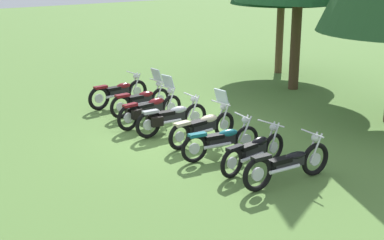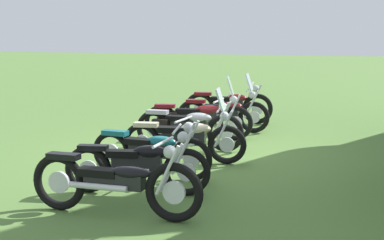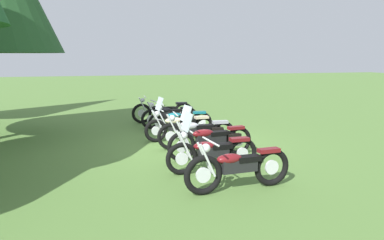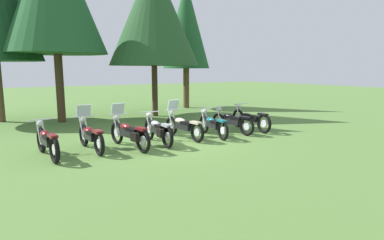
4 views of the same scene
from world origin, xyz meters
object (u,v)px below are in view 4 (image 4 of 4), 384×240
object	(u,v)px
motorcycle_6	(232,122)
pine_tree_3	(186,25)
motorcycle_1	(91,136)
motorcycle_0	(47,141)
motorcycle_7	(250,119)
motorcycle_4	(183,126)
motorcycle_5	(213,125)
pine_tree_2	(153,13)
motorcycle_3	(158,130)
motorcycle_2	(129,133)

from	to	relation	value
motorcycle_6	pine_tree_3	size ratio (longest dim) A/B	0.27
motorcycle_6	pine_tree_3	bearing A→B (deg)	-27.69
motorcycle_1	pine_tree_3	xyz separation A→B (m)	(8.23, 7.96, 4.75)
motorcycle_0	motorcycle_7	size ratio (longest dim) A/B	0.93
motorcycle_0	motorcycle_7	bearing A→B (deg)	-94.69
motorcycle_4	motorcycle_5	xyz separation A→B (m)	(1.12, -0.27, -0.03)
motorcycle_5	motorcycle_6	world-z (taller)	motorcycle_6
motorcycle_5	pine_tree_3	distance (m)	10.26
pine_tree_3	motorcycle_1	bearing A→B (deg)	-135.95
motorcycle_6	motorcycle_4	bearing A→B (deg)	78.22
motorcycle_1	motorcycle_4	bearing A→B (deg)	-93.30
motorcycle_0	motorcycle_6	bearing A→B (deg)	-95.18
pine_tree_2	motorcycle_3	bearing A→B (deg)	-114.68
motorcycle_2	pine_tree_3	xyz separation A→B (m)	(7.11, 8.32, 4.73)
motorcycle_1	motorcycle_7	bearing A→B (deg)	-93.71
motorcycle_3	motorcycle_4	size ratio (longest dim) A/B	1.00
pine_tree_2	pine_tree_3	world-z (taller)	pine_tree_2
motorcycle_2	pine_tree_3	world-z (taller)	pine_tree_3
motorcycle_3	pine_tree_3	size ratio (longest dim) A/B	0.28
motorcycle_3	pine_tree_3	xyz separation A→B (m)	(6.08, 8.26, 4.75)
motorcycle_5	motorcycle_3	bearing A→B (deg)	97.68
motorcycle_2	motorcycle_7	size ratio (longest dim) A/B	0.98
motorcycle_7	pine_tree_2	distance (m)	7.68
motorcycle_5	pine_tree_2	xyz separation A→B (m)	(0.47, 5.93, 4.90)
motorcycle_3	motorcycle_0	bearing A→B (deg)	89.86
motorcycle_3	pine_tree_2	distance (m)	8.16
motorcycle_1	pine_tree_2	size ratio (longest dim) A/B	0.27
motorcycle_2	motorcycle_3	xyz separation A→B (m)	(1.04, 0.06, -0.02)
motorcycle_3	motorcycle_6	world-z (taller)	motorcycle_3
pine_tree_2	pine_tree_3	xyz separation A→B (m)	(3.34, 2.31, -0.12)
motorcycle_4	motorcycle_6	world-z (taller)	motorcycle_4
motorcycle_2	motorcycle_7	xyz separation A→B (m)	(5.36, 0.30, -0.03)
motorcycle_0	motorcycle_5	bearing A→B (deg)	-96.72
motorcycle_6	motorcycle_7	xyz separation A→B (m)	(1.03, 0.07, 0.01)
motorcycle_6	pine_tree_3	xyz separation A→B (m)	(2.79, 8.08, 4.77)
motorcycle_4	pine_tree_3	world-z (taller)	pine_tree_3
motorcycle_2	pine_tree_2	size ratio (longest dim) A/B	0.29
motorcycle_0	motorcycle_4	bearing A→B (deg)	-93.64
motorcycle_7	motorcycle_3	bearing A→B (deg)	95.96
pine_tree_2	motorcycle_6	bearing A→B (deg)	-84.50
motorcycle_1	motorcycle_3	world-z (taller)	motorcycle_1
pine_tree_3	motorcycle_2	bearing A→B (deg)	-130.53
motorcycle_5	pine_tree_2	world-z (taller)	pine_tree_2
motorcycle_1	pine_tree_3	distance (m)	12.40
motorcycle_2	pine_tree_3	size ratio (longest dim) A/B	0.30
motorcycle_3	motorcycle_5	distance (m)	2.26
motorcycle_1	motorcycle_6	xyz separation A→B (m)	(5.44, -0.12, -0.02)
motorcycle_4	pine_tree_2	world-z (taller)	pine_tree_2
motorcycle_4	pine_tree_2	xyz separation A→B (m)	(1.60, 5.65, 4.87)
motorcycle_4	motorcycle_5	size ratio (longest dim) A/B	1.05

